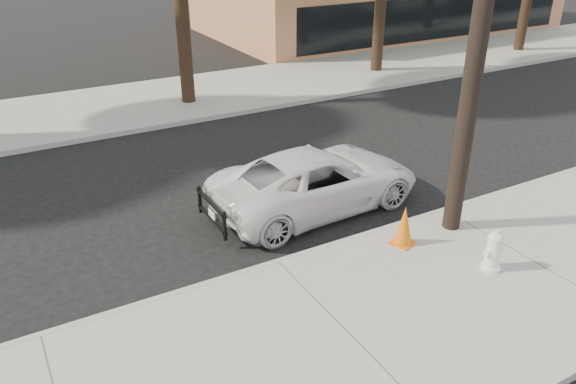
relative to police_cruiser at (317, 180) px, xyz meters
The scene contains 7 objects.
ground 2.01m from the police_cruiser, 167.09° to the left, with size 120.00×120.00×0.00m, color black.
near_sidewalk 4.33m from the police_cruiser, 115.64° to the right, with size 90.00×4.40×0.15m, color gray.
far_sidewalk 9.14m from the police_cruiser, 101.77° to the left, with size 90.00×5.00×0.15m, color gray.
curb_near 2.57m from the police_cruiser, 138.01° to the right, with size 90.00×0.12×0.16m, color #9E9B93.
police_cruiser is the anchor object (origin of this frame).
fire_hydrant 3.94m from the police_cruiser, 71.03° to the right, with size 0.38×0.35×0.73m.
traffic_cone 2.36m from the police_cruiser, 78.36° to the right, with size 0.51×0.51×0.77m.
Camera 1 is at (-3.99, -9.56, 5.73)m, focal length 35.00 mm.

